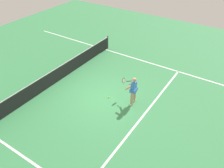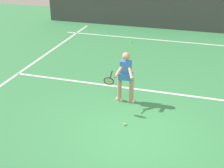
{
  "view_description": "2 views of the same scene",
  "coord_description": "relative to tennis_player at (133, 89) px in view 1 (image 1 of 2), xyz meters",
  "views": [
    {
      "loc": [
        -7.75,
        -5.75,
        7.72
      ],
      "look_at": [
        0.11,
        -0.58,
        1.07
      ],
      "focal_mm": 37.12,
      "sensor_mm": 36.0,
      "label": 1
    },
    {
      "loc": [
        -1.44,
        6.43,
        4.48
      ],
      "look_at": [
        0.61,
        -0.38,
        1.11
      ],
      "focal_mm": 50.0,
      "sensor_mm": 36.0,
      "label": 2
    }
  ],
  "objects": [
    {
      "name": "sideline_right_marking",
      "position": [
        4.23,
        1.55,
        -0.84
      ],
      "size": [
        0.1,
        18.93,
        0.01
      ],
      "primitive_type": "cube",
      "color": "white",
      "rests_on": "ground"
    },
    {
      "name": "tennis_ball_mid",
      "position": [
        -0.33,
        1.25,
        -0.81
      ],
      "size": [
        0.07,
        0.07,
        0.07
      ],
      "primitive_type": "sphere",
      "color": "#D1E533",
      "rests_on": "ground"
    },
    {
      "name": "court_net",
      "position": [
        -0.56,
        4.6,
        -0.39
      ],
      "size": [
        10.26,
        0.08,
        0.98
      ],
      "color": "#4C4C51",
      "rests_on": "ground"
    },
    {
      "name": "service_line_marking",
      "position": [
        -0.56,
        -0.93,
        -0.84
      ],
      "size": [
        9.58,
        0.1,
        0.01
      ],
      "primitive_type": "cube",
      "color": "white",
      "rests_on": "ground"
    },
    {
      "name": "sideline_left_marking",
      "position": [
        -5.35,
        1.55,
        -0.84
      ],
      "size": [
        0.1,
        18.93,
        0.01
      ],
      "primitive_type": "cube",
      "color": "white",
      "rests_on": "ground"
    },
    {
      "name": "ground_plane",
      "position": [
        -0.56,
        1.55,
        -0.85
      ],
      "size": [
        27.21,
        27.21,
        0.0
      ],
      "primitive_type": "plane",
      "color": "#38844C"
    },
    {
      "name": "tennis_player",
      "position": [
        0.0,
        0.0,
        0.0
      ],
      "size": [
        0.75,
        0.97,
        1.55
      ],
      "color": "tan",
      "rests_on": "ground"
    }
  ]
}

